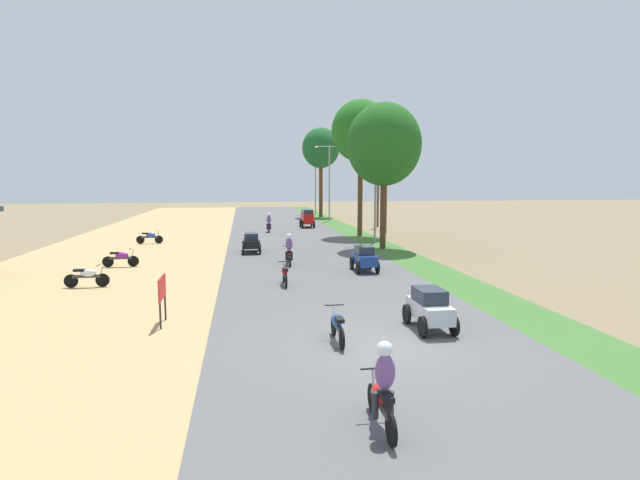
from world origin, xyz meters
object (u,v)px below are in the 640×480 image
median_tree_third (321,148)px  car_hatchback_silver (430,307)px  motorbike_foreground_rider (383,388)px  car_hatchback_blue (364,258)px  utility_pole_near (378,175)px  motorbike_ahead_second (337,325)px  motorbike_ahead_fifth (269,223)px  parked_motorbike_nearest (87,275)px  parked_motorbike_second (121,257)px  streetlamp_mid (329,178)px  motorbike_ahead_third (285,273)px  motorbike_ahead_fourth (289,250)px  streetlamp_near (376,175)px  utility_pole_far (386,180)px  car_sedan_black (251,242)px  streetlamp_far (315,180)px  car_van_red (307,217)px  parked_motorbike_third (150,237)px  median_tree_second (361,131)px  median_tree_nearest (384,145)px  street_signboard (162,291)px

median_tree_third → car_hatchback_silver: bearing=-94.8°
car_hatchback_silver → motorbike_foreground_rider: size_ratio=1.11×
car_hatchback_blue → utility_pole_near: bearing=73.4°
motorbike_ahead_second → motorbike_ahead_fifth: motorbike_ahead_fifth is taller
median_tree_third → car_hatchback_silver: 46.98m
parked_motorbike_nearest → parked_motorbike_second: 4.98m
streetlamp_mid → motorbike_ahead_fifth: size_ratio=4.50×
streetlamp_mid → motorbike_ahead_fifth: bearing=-122.0°
parked_motorbike_nearest → motorbike_ahead_third: (8.13, -0.85, 0.02)m
motorbike_ahead_third → motorbike_ahead_fourth: (0.63, 5.00, 0.28)m
streetlamp_near → streetlamp_mid: 19.26m
streetlamp_near → motorbike_ahead_fourth: (-6.93, -8.87, -3.98)m
streetlamp_near → motorbike_ahead_fifth: size_ratio=4.64×
utility_pole_far → motorbike_ahead_fifth: (-9.60, 1.91, -3.58)m
car_sedan_black → motorbike_ahead_second: 17.93m
streetlamp_mid → car_hatchback_silver: (-3.85, -40.21, -3.96)m
utility_pole_far → car_hatchback_blue: utility_pole_far is taller
streetlamp_far → car_van_red: streetlamp_far is taller
motorbike_ahead_second → motorbike_ahead_fourth: size_ratio=1.00×
car_hatchback_silver → motorbike_foreground_rider: bearing=-117.9°
parked_motorbike_third → median_tree_second: median_tree_second is taller
parked_motorbike_third → median_tree_nearest: median_tree_nearest is taller
utility_pole_far → car_sedan_black: 15.43m
motorbike_ahead_fifth → parked_motorbike_third: bearing=-143.9°
parked_motorbike_nearest → motorbike_foreground_rider: motorbike_foreground_rider is taller
parked_motorbike_third → car_hatchback_blue: bearing=-46.4°
parked_motorbike_second → parked_motorbike_nearest: bearing=-92.6°
parked_motorbike_second → car_hatchback_blue: (11.99, -3.15, 0.19)m
car_van_red → motorbike_ahead_fifth: size_ratio=1.34×
car_hatchback_blue → motorbike_ahead_third: size_ratio=1.11×
streetlamp_mid → motorbike_ahead_third: size_ratio=4.50×
motorbike_ahead_fourth → motorbike_ahead_fifth: size_ratio=1.00×
car_van_red → motorbike_ahead_third: (-4.21, -25.78, -0.45)m
median_tree_nearest → utility_pole_near: (3.87, 15.62, -1.73)m
street_signboard → utility_pole_near: size_ratio=0.16×
utility_pole_far → parked_motorbike_second: bearing=-142.0°
parked_motorbike_nearest → motorbike_ahead_third: motorbike_ahead_third is taller
median_tree_nearest → parked_motorbike_third: bearing=162.4°
parked_motorbike_second → car_sedan_black: car_sedan_black is taller
utility_pole_far → utility_pole_near: bearing=80.6°
parked_motorbike_nearest → streetlamp_far: bearing=69.9°
motorbike_ahead_third → motorbike_ahead_fifth: bearing=88.8°
streetlamp_far → motorbike_ahead_fourth: size_ratio=4.25×
streetlamp_mid → motorbike_ahead_fourth: bearing=-103.8°
car_hatchback_silver → streetlamp_mid: bearing=84.5°
streetlamp_near → motorbike_ahead_third: 16.36m
parked_motorbike_nearest → car_hatchback_blue: size_ratio=0.90×
street_signboard → utility_pole_near: 35.27m
parked_motorbike_nearest → motorbike_ahead_second: (8.92, -8.69, 0.02)m
parked_motorbike_third → parked_motorbike_nearest: bearing=-90.0°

